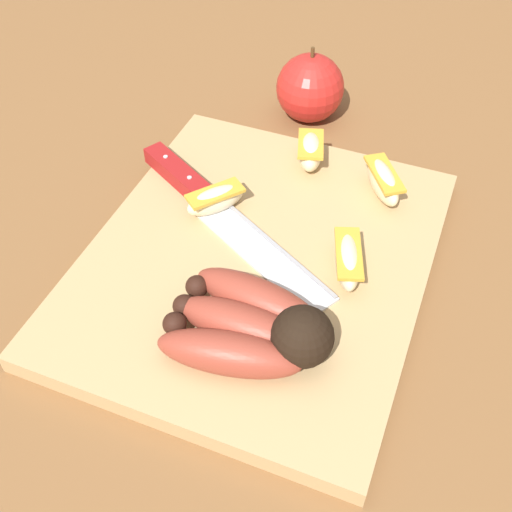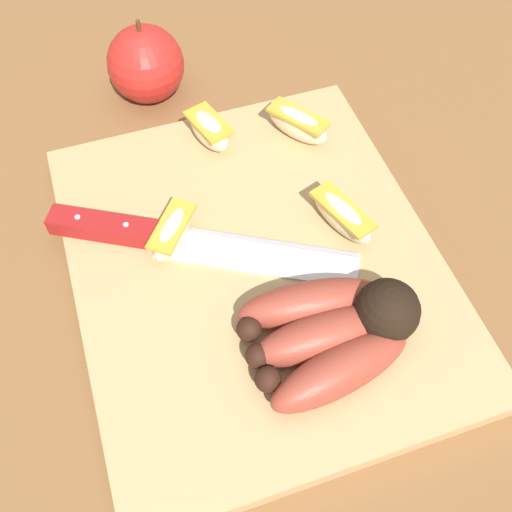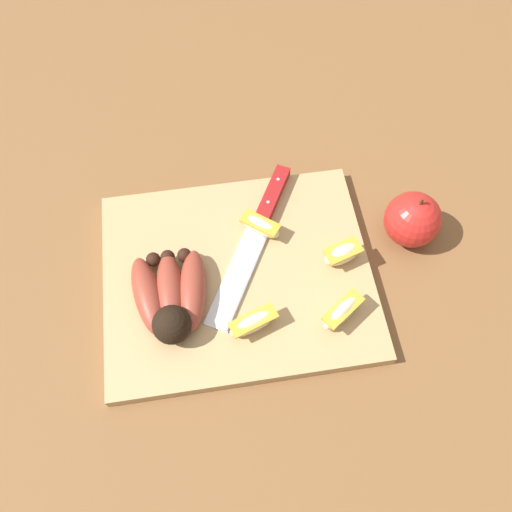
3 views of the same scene
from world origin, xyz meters
The scene contains 9 objects.
ground_plane centered at (0.00, 0.00, 0.00)m, with size 6.00×6.00×0.00m, color brown.
cutting_board centered at (-0.01, 0.02, 0.01)m, with size 0.38×0.32×0.02m, color tan.
banana_bunch centered at (0.08, 0.05, 0.04)m, with size 0.12×0.14×0.05m.
chefs_knife centered at (-0.06, -0.06, 0.03)m, with size 0.16×0.26×0.02m.
apple_wedge_near centered at (-0.14, 0.10, 0.04)m, with size 0.07×0.06×0.03m.
apple_wedge_middle centered at (-0.06, -0.05, 0.04)m, with size 0.06×0.06×0.03m.
apple_wedge_far centered at (-0.16, 0.02, 0.04)m, with size 0.06×0.04×0.03m.
apple_wedge_extra centered at (-0.02, 0.10, 0.04)m, with size 0.07×0.04×0.03m.
whole_apple centered at (-0.28, -0.02, 0.04)m, with size 0.08×0.08×0.09m.
Camera 1 is at (0.38, 0.17, 0.47)m, focal length 44.86 mm.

